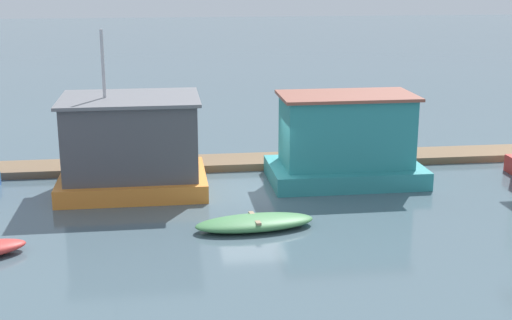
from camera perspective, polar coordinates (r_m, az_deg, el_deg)
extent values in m
plane|color=#475B66|center=(27.18, -0.28, -2.31)|extent=(200.00, 200.00, 0.00)
cube|color=brown|center=(30.35, -1.08, -0.15)|extent=(42.40, 1.89, 0.30)
cube|color=orange|center=(27.38, -9.78, -1.69)|extent=(5.44, 4.16, 0.65)
cube|color=#4C4C51|center=(26.94, -9.94, 1.81)|extent=(4.78, 3.50, 2.79)
cube|color=slate|center=(26.65, -10.08, 4.86)|extent=(5.08, 3.80, 0.12)
cylinder|color=#B2B2B7|center=(26.51, -12.15, 7.54)|extent=(0.12, 0.12, 2.47)
cube|color=teal|center=(28.29, 7.10, -1.00)|extent=(5.94, 3.58, 0.69)
cube|color=teal|center=(27.87, 7.21, 2.31)|extent=(4.89, 2.53, 2.66)
cube|color=brown|center=(27.60, 7.30, 5.12)|extent=(5.19, 2.83, 0.12)
ellipsoid|color=#47844C|center=(23.00, -0.10, -5.03)|extent=(4.01, 1.81, 0.43)
cube|color=#997F60|center=(22.94, -0.10, -4.68)|extent=(0.28, 1.20, 0.08)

